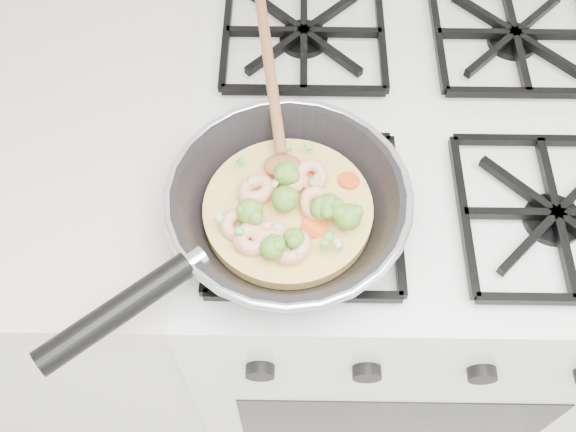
{
  "coord_description": "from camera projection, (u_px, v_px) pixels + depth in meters",
  "views": [
    {
      "loc": [
        -0.16,
        1.14,
        1.59
      ],
      "look_at": [
        -0.17,
        1.54,
        0.93
      ],
      "focal_mm": 41.21,
      "sensor_mm": 36.0,
      "label": 1
    }
  ],
  "objects": [
    {
      "name": "stove",
      "position": [
        378.0,
        272.0,
        1.25
      ],
      "size": [
        0.6,
        0.6,
        0.92
      ],
      "color": "white",
      "rests_on": "ground"
    },
    {
      "name": "skillet",
      "position": [
        284.0,
        207.0,
        0.74
      ],
      "size": [
        0.39,
        0.55,
        0.09
      ],
      "rotation": [
        0.0,
        0.0,
        0.21
      ],
      "color": "black",
      "rests_on": "stove"
    }
  ]
}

